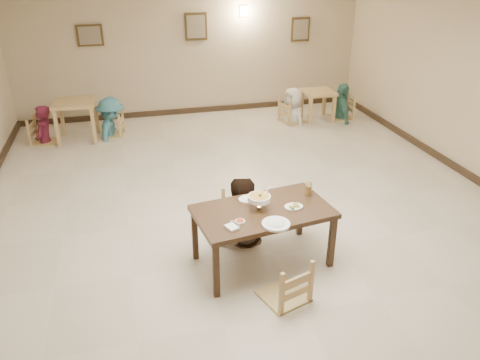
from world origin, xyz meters
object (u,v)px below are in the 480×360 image
object	(u,v)px
bg_table_left	(75,108)
bg_diner_b	(108,98)
bg_chair_rr	(343,97)
bg_chair_rl	(293,99)
bg_diner_d	(344,83)
bg_chair_ll	(41,119)
bg_diner_a	(39,106)
chair_near	(285,260)
chair_far	(237,199)
bg_table_right	(318,97)
curry_warmer	(259,198)
drink_glass	(308,189)
bg_diner_c	(294,88)
main_diner	(239,179)
bg_chair_lr	(110,114)
main_table	(263,215)

from	to	relation	value
bg_table_left	bg_diner_b	size ratio (longest dim) A/B	0.52
bg_chair_rr	bg_chair_rl	bearing A→B (deg)	-87.63
bg_diner_d	bg_chair_ll	bearing A→B (deg)	96.86
bg_diner_a	bg_diner_d	distance (m)	6.52
chair_near	bg_diner_b	distance (m)	6.08
chair_far	bg_table_right	bearing A→B (deg)	72.50
curry_warmer	bg_chair_rr	xyz separation A→B (m)	(3.46, 4.91, -0.39)
bg_chair_rl	bg_diner_d	xyz separation A→B (m)	(1.18, -0.06, 0.28)
curry_warmer	drink_glass	xyz separation A→B (m)	(0.71, 0.19, -0.07)
bg_diner_c	bg_diner_a	bearing A→B (deg)	-107.78
drink_glass	bg_diner_d	size ratio (longest dim) A/B	0.10
bg_chair_ll	bg_chair_rl	xyz separation A→B (m)	(5.34, -0.01, 0.03)
bg_chair_ll	bg_chair_rl	size ratio (longest dim) A/B	0.94
main_diner	chair_far	bearing A→B (deg)	-99.24
bg_diner_b	drink_glass	bearing A→B (deg)	-140.22
chair_near	bg_table_right	bearing A→B (deg)	-133.98
curry_warmer	bg_diner_b	xyz separation A→B (m)	(-1.73, 5.07, -0.08)
drink_glass	chair_near	bearing A→B (deg)	-123.92
chair_near	bg_chair_rr	distance (m)	6.57
bg_chair_rl	main_diner	bearing A→B (deg)	136.71
drink_glass	bg_chair_lr	xyz separation A→B (m)	(-2.43, 4.87, -0.36)
bg_table_right	curry_warmer	bearing A→B (deg)	-120.09
bg_chair_lr	main_diner	bearing A→B (deg)	32.04
bg_chair_ll	bg_diner_a	size ratio (longest dim) A/B	0.66
bg_diner_b	bg_diner_d	size ratio (longest dim) A/B	1.00
main_table	bg_chair_rl	distance (m)	5.47
bg_chair_rl	bg_diner_a	world-z (taller)	bg_diner_a
bg_table_left	bg_table_right	world-z (taller)	bg_table_left
bg_table_left	bg_chair_rl	distance (m)	4.68
drink_glass	bg_chair_lr	distance (m)	5.46
drink_glass	bg_table_right	bearing A→B (deg)	65.55
chair_near	bg_table_left	world-z (taller)	chair_near
curry_warmer	drink_glass	distance (m)	0.74
bg_chair_rr	bg_diner_c	world-z (taller)	bg_diner_c
bg_chair_ll	bg_diner_d	xyz separation A→B (m)	(6.52, -0.07, 0.32)
bg_diner_b	chair_far	bearing A→B (deg)	-146.23
chair_far	bg_chair_lr	bearing A→B (deg)	127.94
curry_warmer	bg_chair_ll	distance (m)	5.86
bg_diner_a	bg_diner_c	size ratio (longest dim) A/B	0.99
main_diner	bg_chair_rr	distance (m)	5.61
chair_far	bg_diner_d	distance (m)	5.51
bg_table_right	bg_chair_rl	world-z (taller)	bg_chair_rl
bg_diner_a	chair_far	bearing A→B (deg)	48.13
main_table	curry_warmer	bearing A→B (deg)	138.39
chair_far	bg_chair_rl	xyz separation A→B (m)	(2.37, 4.26, 0.01)
curry_warmer	bg_table_left	xyz separation A→B (m)	(-2.40, 5.00, -0.22)
chair_near	bg_diner_a	world-z (taller)	bg_diner_a
main_diner	curry_warmer	world-z (taller)	main_diner
main_diner	chair_near	bearing A→B (deg)	88.71
bg_chair_ll	bg_diner_a	world-z (taller)	bg_diner_a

